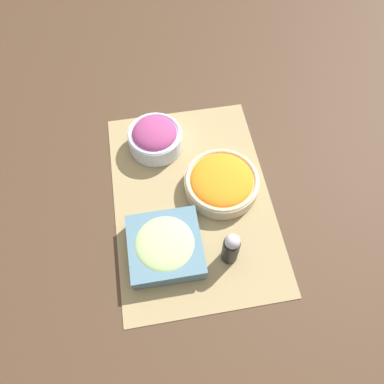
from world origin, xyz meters
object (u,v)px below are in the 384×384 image
Objects in this scene: onion_bowl at (155,137)px; pepper_shaker at (231,248)px; carrot_bowl at (222,182)px; cucumber_bowl at (165,246)px.

onion_bowl is 0.37m from pepper_shaker.
cucumber_bowl reaches higher than carrot_bowl.
cucumber_bowl is 1.53× the size of pepper_shaker.
carrot_bowl is at bearing 173.86° from pepper_shaker.
pepper_shaker reaches higher than cucumber_bowl.
carrot_bowl is at bearing 132.03° from cucumber_bowl.
cucumber_bowl is 0.15m from pepper_shaker.
pepper_shaker reaches higher than carrot_bowl.
carrot_bowl is 1.73× the size of pepper_shaker.
pepper_shaker reaches higher than onion_bowl.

